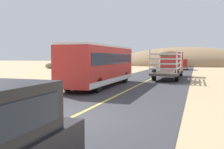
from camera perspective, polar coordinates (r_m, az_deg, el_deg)
name	(u,v)px	position (r m, az deg, el deg)	size (l,w,h in m)	color
ground_plane	(73,117)	(9.74, -9.14, -9.82)	(240.00, 240.00, 0.00)	tan
road_surface	(73,117)	(9.74, -9.14, -9.77)	(8.00, 120.00, 0.02)	#38383D
road_centre_line	(73,117)	(9.73, -9.14, -9.70)	(0.16, 117.60, 0.00)	#D8CC4C
livestock_truck	(170,62)	(28.67, 13.37, 2.90)	(2.53, 9.70, 3.02)	#B2332D
bus	(100,64)	(19.35, -2.74, 2.35)	(2.54, 10.00, 3.21)	red
car_far	(182,64)	(46.76, 16.03, 2.41)	(1.90, 4.62, 1.93)	#B2261E
boulder_far_horizon	(50,66)	(51.47, -14.25, 2.00)	(1.72, 2.04, 1.13)	#84705B
distant_hill	(185,66)	(69.79, 16.65, 2.01)	(39.99, 21.93, 9.99)	#957553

